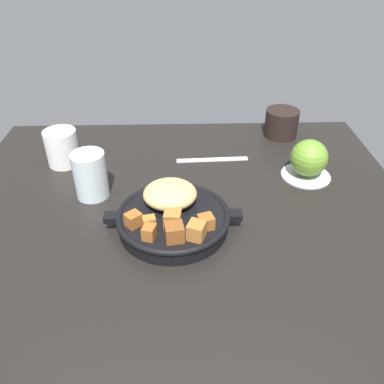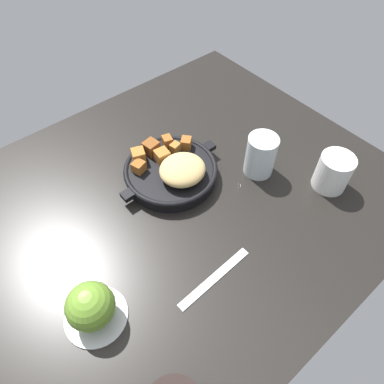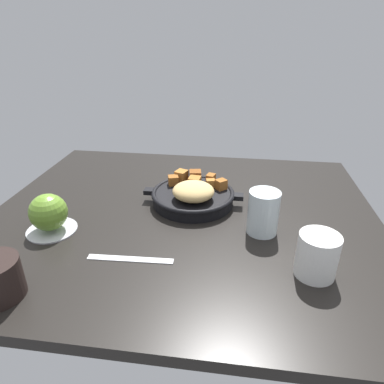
% 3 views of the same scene
% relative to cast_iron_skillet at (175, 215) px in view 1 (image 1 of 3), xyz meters
% --- Properties ---
extents(ground_plane, '(0.93, 0.80, 0.02)m').
position_rel_cast_iron_skillet_xyz_m(ground_plane, '(0.02, 0.05, -0.04)').
color(ground_plane, black).
extents(cast_iron_skillet, '(0.25, 0.21, 0.07)m').
position_rel_cast_iron_skillet_xyz_m(cast_iron_skillet, '(0.00, 0.00, 0.00)').
color(cast_iron_skillet, black).
rests_on(cast_iron_skillet, ground_plane).
extents(saucer_plate, '(0.11, 0.11, 0.01)m').
position_rel_cast_iron_skillet_xyz_m(saucer_plate, '(0.30, 0.17, -0.02)').
color(saucer_plate, '#B7BABF').
rests_on(saucer_plate, ground_plane).
extents(red_apple, '(0.08, 0.08, 0.08)m').
position_rel_cast_iron_skillet_xyz_m(red_apple, '(0.30, 0.17, 0.02)').
color(red_apple, olive).
rests_on(red_apple, saucer_plate).
extents(butter_knife, '(0.17, 0.02, 0.00)m').
position_rel_cast_iron_skillet_xyz_m(butter_knife, '(0.09, 0.25, -0.02)').
color(butter_knife, silver).
rests_on(butter_knife, ground_plane).
extents(coffee_mug_dark, '(0.09, 0.09, 0.07)m').
position_rel_cast_iron_skillet_xyz_m(coffee_mug_dark, '(0.28, 0.37, 0.01)').
color(coffee_mug_dark, black).
rests_on(coffee_mug_dark, ground_plane).
extents(water_glass_tall, '(0.07, 0.07, 0.10)m').
position_rel_cast_iron_skillet_xyz_m(water_glass_tall, '(-0.17, 0.11, 0.02)').
color(water_glass_tall, silver).
rests_on(water_glass_tall, ground_plane).
extents(white_creamer_pitcher, '(0.07, 0.07, 0.08)m').
position_rel_cast_iron_skillet_xyz_m(white_creamer_pitcher, '(-0.26, 0.24, 0.02)').
color(white_creamer_pitcher, white).
rests_on(white_creamer_pitcher, ground_plane).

